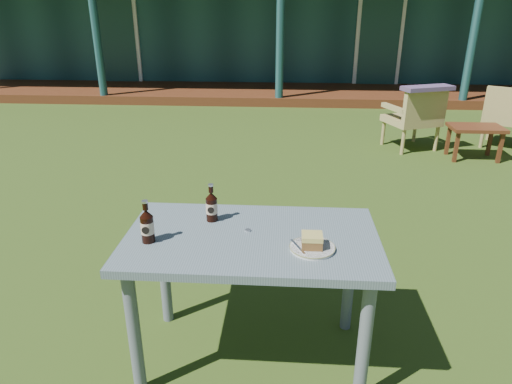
# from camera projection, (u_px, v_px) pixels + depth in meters

# --- Properties ---
(ground) EXTENTS (80.00, 80.00, 0.00)m
(ground) POSITION_uv_depth(u_px,v_px,m) (266.00, 222.00, 3.91)
(ground) COLOR #334916
(pavilion) EXTENTS (15.80, 8.30, 3.45)m
(pavilion) POSITION_uv_depth(u_px,v_px,m) (284.00, 9.00, 11.95)
(pavilion) COLOR #183E40
(pavilion) RESTS_ON ground
(cafe_table) EXTENTS (1.20, 0.70, 0.72)m
(cafe_table) POSITION_uv_depth(u_px,v_px,m) (252.00, 254.00, 2.19)
(cafe_table) COLOR slate
(cafe_table) RESTS_ON ground
(plate) EXTENTS (0.20, 0.20, 0.01)m
(plate) POSITION_uv_depth(u_px,v_px,m) (312.00, 248.00, 2.03)
(plate) COLOR silver
(plate) RESTS_ON cafe_table
(cake_slice) EXTENTS (0.09, 0.09, 0.06)m
(cake_slice) POSITION_uv_depth(u_px,v_px,m) (312.00, 240.00, 2.02)
(cake_slice) COLOR brown
(cake_slice) RESTS_ON plate
(fork) EXTENTS (0.07, 0.13, 0.00)m
(fork) POSITION_uv_depth(u_px,v_px,m) (298.00, 247.00, 2.03)
(fork) COLOR silver
(fork) RESTS_ON plate
(cola_bottle_near) EXTENTS (0.06, 0.06, 0.20)m
(cola_bottle_near) POSITION_uv_depth(u_px,v_px,m) (212.00, 206.00, 2.28)
(cola_bottle_near) COLOR black
(cola_bottle_near) RESTS_ON cafe_table
(cola_bottle_far) EXTENTS (0.06, 0.06, 0.21)m
(cola_bottle_far) POSITION_uv_depth(u_px,v_px,m) (147.00, 226.00, 2.07)
(cola_bottle_far) COLOR black
(cola_bottle_far) RESTS_ON cafe_table
(bottle_cap) EXTENTS (0.03, 0.03, 0.01)m
(bottle_cap) POSITION_uv_depth(u_px,v_px,m) (248.00, 230.00, 2.20)
(bottle_cap) COLOR silver
(bottle_cap) RESTS_ON cafe_table
(armchair_left) EXTENTS (0.73, 0.71, 0.78)m
(armchair_left) POSITION_uv_depth(u_px,v_px,m) (416.00, 116.00, 5.70)
(armchair_left) COLOR #9E8D4F
(armchair_left) RESTS_ON ground
(armchair_right) EXTENTS (0.79, 0.77, 0.79)m
(armchair_right) POSITION_uv_depth(u_px,v_px,m) (510.00, 114.00, 5.75)
(armchair_right) COLOR #9E8D4F
(armchair_right) RESTS_ON ground
(floral_throw) EXTENTS (0.66, 0.43, 0.05)m
(floral_throw) POSITION_uv_depth(u_px,v_px,m) (428.00, 88.00, 5.42)
(floral_throw) COLOR #533F63
(floral_throw) RESTS_ON armchair_left
(side_table) EXTENTS (0.60, 0.40, 0.40)m
(side_table) POSITION_uv_depth(u_px,v_px,m) (476.00, 131.00, 5.39)
(side_table) COLOR #4E2613
(side_table) RESTS_ON ground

